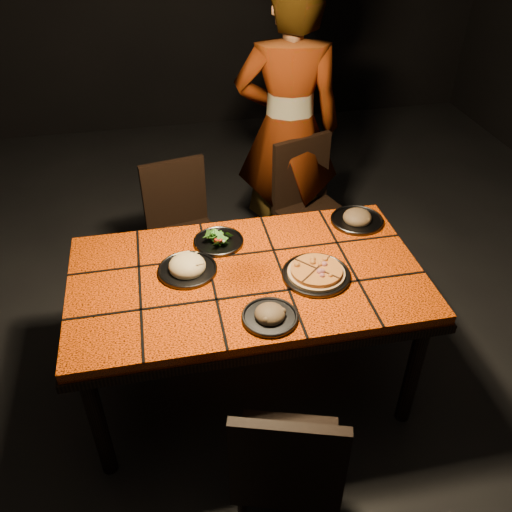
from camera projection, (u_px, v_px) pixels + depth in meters
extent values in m
cube|color=black|center=(248.00, 385.00, 2.93)|extent=(6.00, 7.00, 0.04)
cube|color=#F44B07|center=(247.00, 278.00, 2.48)|extent=(1.60, 0.90, 0.05)
cube|color=black|center=(247.00, 285.00, 2.51)|extent=(1.62, 0.92, 0.04)
cylinder|color=black|center=(98.00, 424.00, 2.31)|extent=(0.07, 0.07, 0.66)
cylinder|color=black|center=(413.00, 373.00, 2.54)|extent=(0.07, 0.07, 0.66)
cylinder|color=black|center=(103.00, 309.00, 2.89)|extent=(0.07, 0.07, 0.66)
cylinder|color=black|center=(358.00, 276.00, 3.12)|extent=(0.07, 0.07, 0.66)
cube|color=black|center=(288.00, 458.00, 2.08)|extent=(0.49, 0.49, 0.04)
cube|color=black|center=(287.00, 466.00, 1.80)|extent=(0.38, 0.15, 0.43)
cylinder|color=black|center=(325.00, 458.00, 2.33)|extent=(0.03, 0.03, 0.40)
cylinder|color=black|center=(251.00, 451.00, 2.35)|extent=(0.03, 0.03, 0.40)
cube|color=black|center=(186.00, 240.00, 3.26)|extent=(0.46, 0.46, 0.04)
cube|color=black|center=(174.00, 193.00, 3.25)|extent=(0.39, 0.11, 0.42)
cylinder|color=black|center=(171.00, 289.00, 3.23)|extent=(0.03, 0.03, 0.40)
cylinder|color=black|center=(220.00, 276.00, 3.33)|extent=(0.03, 0.03, 0.40)
cylinder|color=black|center=(158.00, 260.00, 3.46)|extent=(0.03, 0.03, 0.40)
cylinder|color=black|center=(204.00, 249.00, 3.56)|extent=(0.03, 0.03, 0.40)
cube|color=black|center=(315.00, 217.00, 3.43)|extent=(0.51, 0.51, 0.04)
cube|color=black|center=(301.00, 171.00, 3.41)|extent=(0.40, 0.17, 0.44)
cylinder|color=black|center=(306.00, 267.00, 3.38)|extent=(0.03, 0.03, 0.42)
cylinder|color=black|center=(348.00, 251.00, 3.51)|extent=(0.03, 0.03, 0.42)
cylinder|color=black|center=(279.00, 241.00, 3.61)|extent=(0.03, 0.03, 0.42)
cylinder|color=black|center=(319.00, 227.00, 3.74)|extent=(0.03, 0.03, 0.42)
imported|color=brown|center=(288.00, 129.00, 3.37)|extent=(0.73, 0.55, 1.81)
cylinder|color=#35363A|center=(316.00, 275.00, 2.45)|extent=(0.31, 0.31, 0.01)
torus|color=#35363A|center=(316.00, 274.00, 2.44)|extent=(0.31, 0.31, 0.01)
cylinder|color=tan|center=(316.00, 273.00, 2.44)|extent=(0.37, 0.37, 0.01)
cylinder|color=gold|center=(316.00, 270.00, 2.43)|extent=(0.33, 0.33, 0.02)
cylinder|color=#35363A|center=(188.00, 270.00, 2.48)|extent=(0.27, 0.27, 0.01)
torus|color=#35363A|center=(187.00, 269.00, 2.47)|extent=(0.27, 0.27, 0.01)
ellipsoid|color=#D0B689|center=(187.00, 265.00, 2.46)|extent=(0.16, 0.16, 0.09)
cylinder|color=#35363A|center=(219.00, 242.00, 2.65)|extent=(0.24, 0.24, 0.01)
torus|color=#35363A|center=(218.00, 241.00, 2.65)|extent=(0.25, 0.25, 0.01)
cylinder|color=#35363A|center=(270.00, 318.00, 2.22)|extent=(0.23, 0.23, 0.01)
torus|color=#35363A|center=(270.00, 316.00, 2.22)|extent=(0.23, 0.23, 0.01)
ellipsoid|color=brown|center=(270.00, 313.00, 2.21)|extent=(0.14, 0.14, 0.08)
cylinder|color=#35363A|center=(357.00, 221.00, 2.81)|extent=(0.27, 0.27, 0.01)
torus|color=#35363A|center=(357.00, 219.00, 2.80)|extent=(0.27, 0.27, 0.01)
ellipsoid|color=brown|center=(357.00, 216.00, 2.79)|extent=(0.16, 0.16, 0.09)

